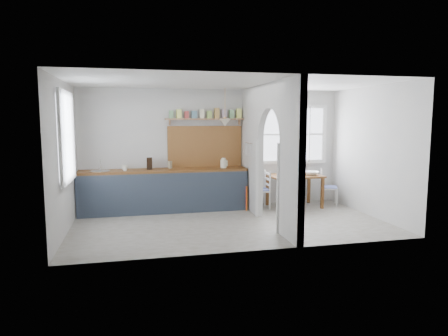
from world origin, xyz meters
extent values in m
cube|color=#9D9A94|center=(0.00, 0.00, 0.00)|extent=(5.80, 3.20, 0.01)
cube|color=beige|center=(0.00, 0.00, 2.60)|extent=(5.80, 3.20, 0.01)
cube|color=beige|center=(0.00, 1.60, 1.30)|extent=(5.80, 0.01, 2.60)
cube|color=beige|center=(0.00, -1.60, 1.30)|extent=(5.80, 0.01, 2.60)
cube|color=beige|center=(-2.90, 0.00, 1.30)|extent=(0.01, 3.20, 2.60)
cube|color=beige|center=(2.90, 0.00, 1.30)|extent=(0.01, 3.20, 2.60)
cube|color=beige|center=(0.70, -1.20, 1.30)|extent=(0.12, 0.80, 2.60)
cube|color=beige|center=(0.70, 1.00, 1.30)|extent=(0.12, 1.20, 2.60)
cube|color=beige|center=(0.70, -0.20, 2.08)|extent=(0.12, 1.20, 1.05)
cube|color=brown|center=(-1.13, 1.30, 0.88)|extent=(3.50, 0.60, 0.05)
cube|color=#3A404A|center=(-1.13, 1.01, 0.42)|extent=(3.50, 0.03, 0.85)
cube|color=black|center=(-1.13, 1.35, 0.42)|extent=(3.46, 0.45, 0.85)
cylinder|color=silver|center=(-2.43, 1.30, 0.89)|extent=(0.40, 0.40, 0.02)
cube|color=brown|center=(-0.20, 1.58, 1.35)|extent=(1.65, 0.03, 0.90)
cube|color=#B27D54|center=(-0.20, 1.49, 1.95)|extent=(1.75, 0.20, 0.03)
cube|color=#629961|center=(-0.95, 1.49, 2.06)|extent=(0.09, 0.09, 0.18)
cube|color=#DEEF5E|center=(-0.78, 1.49, 2.06)|extent=(0.09, 0.09, 0.18)
cube|color=#9E2C2B|center=(-0.62, 1.49, 2.06)|extent=(0.09, 0.09, 0.18)
cube|color=slate|center=(-0.45, 1.49, 2.06)|extent=(0.09, 0.09, 0.18)
cube|color=beige|center=(-0.29, 1.49, 2.06)|extent=(0.09, 0.09, 0.18)
cube|color=#92B94E|center=(-0.12, 1.49, 2.06)|extent=(0.09, 0.09, 0.18)
cube|color=#AF8338|center=(0.04, 1.49, 2.06)|extent=(0.09, 0.09, 0.18)
cube|color=gray|center=(0.21, 1.49, 2.06)|extent=(0.09, 0.09, 0.18)
cube|color=#629961|center=(0.37, 1.49, 2.06)|extent=(0.09, 0.09, 0.18)
cube|color=#DEEF5E|center=(0.54, 1.49, 2.06)|extent=(0.09, 0.09, 0.18)
cone|color=white|center=(0.15, 1.15, 1.88)|extent=(0.26, 0.26, 0.16)
cylinder|color=silver|center=(0.61, 0.90, 1.45)|extent=(0.02, 0.50, 0.02)
imported|color=white|center=(-1.93, 1.21, 0.95)|extent=(0.12, 0.12, 0.10)
imported|color=white|center=(-1.95, 1.43, 0.95)|extent=(0.15, 0.15, 0.10)
cube|color=black|center=(-1.43, 1.37, 1.02)|extent=(0.12, 0.16, 0.25)
cylinder|color=gray|center=(-0.99, 1.45, 0.98)|extent=(0.12, 0.12, 0.15)
cube|color=#C21345|center=(0.58, 1.00, 0.28)|extent=(0.02, 0.03, 0.50)
cube|color=orange|center=(0.58, 0.96, 0.25)|extent=(0.02, 0.03, 0.55)
imported|color=white|center=(2.07, 1.00, 0.76)|extent=(0.43, 0.43, 0.08)
imported|color=#6BA76E|center=(1.53, 0.92, 0.76)|extent=(0.10, 0.10, 0.08)
cylinder|color=black|center=(1.43, 1.01, 0.73)|extent=(0.23, 0.23, 0.02)
imported|color=#4E315A|center=(1.85, 1.30, 0.81)|extent=(0.21, 0.21, 0.17)
camera|label=1|loc=(-1.75, -7.10, 1.94)|focal=32.00mm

